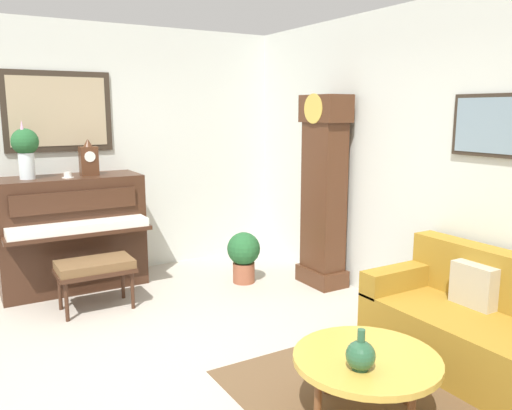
{
  "coord_description": "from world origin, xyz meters",
  "views": [
    {
      "loc": [
        3.28,
        -1.23,
        1.87
      ],
      "look_at": [
        -0.39,
        0.94,
        1.08
      ],
      "focal_mm": 36.13,
      "sensor_mm": 36.0,
      "label": 1
    }
  ],
  "objects_px": {
    "grandfather_clock": "(324,196)",
    "mantel_clock": "(89,159)",
    "flower_vase": "(25,147)",
    "potted_plant": "(244,254)",
    "teacup": "(68,176)",
    "green_jug": "(361,355)",
    "coffee_table": "(367,361)",
    "piano": "(72,232)",
    "couch": "(500,336)",
    "piano_bench": "(95,268)"
  },
  "relations": [
    {
      "from": "grandfather_clock",
      "to": "mantel_clock",
      "type": "relative_size",
      "value": 5.34
    },
    {
      "from": "flower_vase",
      "to": "potted_plant",
      "type": "bearing_deg",
      "value": 68.89
    },
    {
      "from": "teacup",
      "to": "potted_plant",
      "type": "xyz_separation_m",
      "value": [
        0.67,
        1.66,
        -0.89
      ]
    },
    {
      "from": "green_jug",
      "to": "teacup",
      "type": "bearing_deg",
      "value": -165.34
    },
    {
      "from": "coffee_table",
      "to": "mantel_clock",
      "type": "bearing_deg",
      "value": -166.93
    },
    {
      "from": "teacup",
      "to": "green_jug",
      "type": "relative_size",
      "value": 0.48
    },
    {
      "from": "coffee_table",
      "to": "green_jug",
      "type": "relative_size",
      "value": 3.67
    },
    {
      "from": "piano",
      "to": "grandfather_clock",
      "type": "distance_m",
      "value": 2.68
    },
    {
      "from": "couch",
      "to": "teacup",
      "type": "height_order",
      "value": "teacup"
    },
    {
      "from": "grandfather_clock",
      "to": "couch",
      "type": "bearing_deg",
      "value": -4.45
    },
    {
      "from": "couch",
      "to": "coffee_table",
      "type": "distance_m",
      "value": 1.17
    },
    {
      "from": "couch",
      "to": "green_jug",
      "type": "distance_m",
      "value": 1.32
    },
    {
      "from": "piano_bench",
      "to": "coffee_table",
      "type": "height_order",
      "value": "piano_bench"
    },
    {
      "from": "couch",
      "to": "teacup",
      "type": "distance_m",
      "value": 4.12
    },
    {
      "from": "grandfather_clock",
      "to": "flower_vase",
      "type": "xyz_separation_m",
      "value": [
        -1.25,
        -2.72,
        0.54
      ]
    },
    {
      "from": "couch",
      "to": "teacup",
      "type": "xyz_separation_m",
      "value": [
        -3.37,
        -2.19,
        0.9
      ]
    },
    {
      "from": "mantel_clock",
      "to": "flower_vase",
      "type": "height_order",
      "value": "flower_vase"
    },
    {
      "from": "piano_bench",
      "to": "green_jug",
      "type": "bearing_deg",
      "value": 16.5
    },
    {
      "from": "grandfather_clock",
      "to": "teacup",
      "type": "relative_size",
      "value": 17.5
    },
    {
      "from": "piano_bench",
      "to": "potted_plant",
      "type": "relative_size",
      "value": 1.25
    },
    {
      "from": "flower_vase",
      "to": "piano_bench",
      "type": "bearing_deg",
      "value": 30.06
    },
    {
      "from": "piano",
      "to": "teacup",
      "type": "relative_size",
      "value": 12.41
    },
    {
      "from": "piano_bench",
      "to": "green_jug",
      "type": "xyz_separation_m",
      "value": [
        2.75,
        0.81,
        0.1
      ]
    },
    {
      "from": "piano_bench",
      "to": "mantel_clock",
      "type": "distance_m",
      "value": 1.22
    },
    {
      "from": "piano",
      "to": "teacup",
      "type": "distance_m",
      "value": 0.62
    },
    {
      "from": "piano",
      "to": "mantel_clock",
      "type": "xyz_separation_m",
      "value": [
        0.0,
        0.22,
        0.76
      ]
    },
    {
      "from": "piano_bench",
      "to": "mantel_clock",
      "type": "bearing_deg",
      "value": 167.21
    },
    {
      "from": "piano",
      "to": "potted_plant",
      "type": "relative_size",
      "value": 2.57
    },
    {
      "from": "coffee_table",
      "to": "teacup",
      "type": "height_order",
      "value": "teacup"
    },
    {
      "from": "piano_bench",
      "to": "green_jug",
      "type": "relative_size",
      "value": 2.92
    },
    {
      "from": "potted_plant",
      "to": "coffee_table",
      "type": "bearing_deg",
      "value": -13.46
    },
    {
      "from": "grandfather_clock",
      "to": "coffee_table",
      "type": "bearing_deg",
      "value": -31.89
    },
    {
      "from": "couch",
      "to": "potted_plant",
      "type": "relative_size",
      "value": 3.39
    },
    {
      "from": "piano",
      "to": "teacup",
      "type": "xyz_separation_m",
      "value": [
        0.11,
        -0.02,
        0.61
      ]
    },
    {
      "from": "coffee_table",
      "to": "piano",
      "type": "bearing_deg",
      "value": -163.51
    },
    {
      "from": "piano",
      "to": "potted_plant",
      "type": "distance_m",
      "value": 1.83
    },
    {
      "from": "piano",
      "to": "mantel_clock",
      "type": "bearing_deg",
      "value": 89.48
    },
    {
      "from": "coffee_table",
      "to": "potted_plant",
      "type": "relative_size",
      "value": 1.57
    },
    {
      "from": "piano",
      "to": "teacup",
      "type": "bearing_deg",
      "value": -11.94
    },
    {
      "from": "mantel_clock",
      "to": "teacup",
      "type": "relative_size",
      "value": 3.28
    },
    {
      "from": "piano",
      "to": "piano_bench",
      "type": "distance_m",
      "value": 0.77
    },
    {
      "from": "couch",
      "to": "flower_vase",
      "type": "height_order",
      "value": "flower_vase"
    },
    {
      "from": "grandfather_clock",
      "to": "couch",
      "type": "distance_m",
      "value": 2.33
    },
    {
      "from": "piano_bench",
      "to": "coffee_table",
      "type": "bearing_deg",
      "value": 19.86
    },
    {
      "from": "piano",
      "to": "piano_bench",
      "type": "relative_size",
      "value": 2.06
    },
    {
      "from": "piano",
      "to": "piano_bench",
      "type": "bearing_deg",
      "value": 3.69
    },
    {
      "from": "piano",
      "to": "green_jug",
      "type": "height_order",
      "value": "piano"
    },
    {
      "from": "green_jug",
      "to": "couch",
      "type": "bearing_deg",
      "value": 90.53
    },
    {
      "from": "piano",
      "to": "couch",
      "type": "distance_m",
      "value": 4.11
    },
    {
      "from": "green_jug",
      "to": "piano_bench",
      "type": "bearing_deg",
      "value": -163.5
    }
  ]
}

